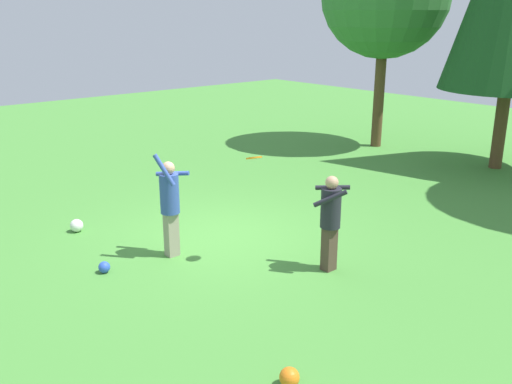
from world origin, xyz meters
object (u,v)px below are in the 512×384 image
ball_blue (104,267)px  ball_white (77,226)px  person_thrower (170,200)px  ball_orange (289,377)px  frisbee (254,158)px  person_catcher (330,215)px

ball_blue → ball_white: 2.14m
person_thrower → ball_white: bearing=162.9°
ball_orange → ball_blue: bearing=-176.5°
frisbee → person_catcher: bearing=36.6°
person_thrower → person_catcher: 2.83m
person_catcher → frisbee: frisbee is taller
person_thrower → frisbee: (1.21, 0.92, 0.85)m
person_catcher → person_thrower: bearing=0.4°
person_catcher → ball_white: size_ratio=6.41×
ball_white → ball_orange: (6.33, -0.18, -0.01)m
ball_blue → frisbee: bearing=58.3°
frisbee → ball_orange: size_ratio=1.41×
person_thrower → person_catcher: (2.26, 1.70, -0.06)m
frisbee → ball_orange: bearing=-33.8°
person_thrower → ball_orange: size_ratio=8.00×
frisbee → ball_blue: bearing=-121.7°
ball_orange → ball_white: bearing=178.4°
person_thrower → frisbee: bearing=-0.0°
frisbee → ball_white: 4.25m
frisbee → person_thrower: bearing=-142.7°
person_thrower → ball_blue: (-0.14, -1.26, -0.95)m
person_thrower → ball_orange: bearing=-51.1°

